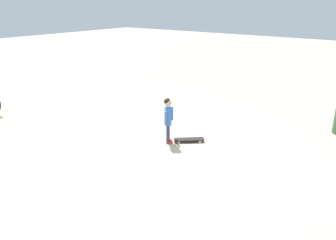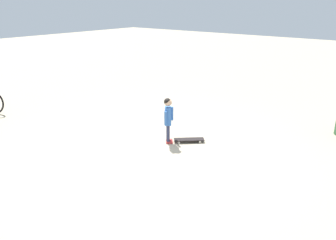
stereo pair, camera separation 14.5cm
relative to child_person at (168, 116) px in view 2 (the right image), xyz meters
The scene contains 3 objects.
ground_plane 0.74m from the child_person, 87.73° to the right, with size 50.00×50.00×0.00m, color tan.
child_person is the anchor object (origin of this frame).
skateboard 0.77m from the child_person, 40.76° to the left, with size 0.64×0.61×0.07m.
Camera 2 is at (4.32, -5.14, 3.09)m, focal length 35.24 mm.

